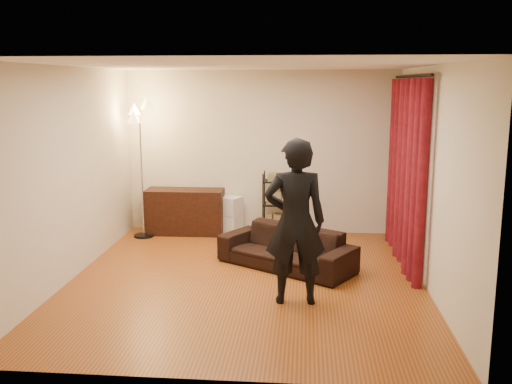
# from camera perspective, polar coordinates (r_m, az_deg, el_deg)

# --- Properties ---
(floor) EXTENTS (5.00, 5.00, 0.00)m
(floor) POSITION_cam_1_polar(r_m,az_deg,el_deg) (7.40, -0.99, -8.83)
(floor) COLOR #934B1D
(floor) RESTS_ON ground
(ceiling) EXTENTS (5.00, 5.00, 0.00)m
(ceiling) POSITION_cam_1_polar(r_m,az_deg,el_deg) (6.96, -1.06, 12.57)
(ceiling) COLOR white
(ceiling) RESTS_ON ground
(wall_back) EXTENTS (5.00, 0.00, 5.00)m
(wall_back) POSITION_cam_1_polar(r_m,az_deg,el_deg) (9.52, 0.57, 3.99)
(wall_back) COLOR beige
(wall_back) RESTS_ON ground
(wall_front) EXTENTS (5.00, 0.00, 5.00)m
(wall_front) POSITION_cam_1_polar(r_m,az_deg,el_deg) (4.63, -4.29, -3.49)
(wall_front) COLOR beige
(wall_front) RESTS_ON ground
(wall_left) EXTENTS (0.00, 5.00, 5.00)m
(wall_left) POSITION_cam_1_polar(r_m,az_deg,el_deg) (7.63, -18.09, 1.71)
(wall_left) COLOR beige
(wall_left) RESTS_ON ground
(wall_right) EXTENTS (0.00, 5.00, 5.00)m
(wall_right) POSITION_cam_1_polar(r_m,az_deg,el_deg) (7.18, 17.14, 1.22)
(wall_right) COLOR beige
(wall_right) RESTS_ON ground
(curtain_rod) EXTENTS (0.04, 2.65, 0.04)m
(curtain_rod) POSITION_cam_1_polar(r_m,az_deg,el_deg) (8.17, 15.29, 11.11)
(curtain_rod) COLOR black
(curtain_rod) RESTS_ON wall_right
(curtain) EXTENTS (0.22, 2.65, 2.55)m
(curtain) POSITION_cam_1_polar(r_m,az_deg,el_deg) (8.26, 14.70, 2.04)
(curtain) COLOR maroon
(curtain) RESTS_ON ground
(sofa) EXTENTS (1.98, 1.62, 0.55)m
(sofa) POSITION_cam_1_polar(r_m,az_deg,el_deg) (7.82, 3.06, -5.63)
(sofa) COLOR black
(sofa) RESTS_ON ground
(person) EXTENTS (0.73, 0.52, 1.91)m
(person) POSITION_cam_1_polar(r_m,az_deg,el_deg) (6.44, 3.94, -2.99)
(person) COLOR black
(person) RESTS_ON ground
(media_cabinet) EXTENTS (1.29, 0.50, 0.75)m
(media_cabinet) POSITION_cam_1_polar(r_m,az_deg,el_deg) (9.60, -7.10, -1.95)
(media_cabinet) COLOR black
(media_cabinet) RESTS_ON ground
(storage_boxes) EXTENTS (0.47, 0.43, 0.63)m
(storage_boxes) POSITION_cam_1_polar(r_m,az_deg,el_deg) (9.57, -2.70, -2.29)
(storage_boxes) COLOR silver
(storage_boxes) RESTS_ON ground
(wire_shelf) EXTENTS (0.56, 0.46, 1.06)m
(wire_shelf) POSITION_cam_1_polar(r_m,az_deg,el_deg) (9.35, 2.25, -1.24)
(wire_shelf) COLOR black
(wire_shelf) RESTS_ON ground
(floor_lamp) EXTENTS (0.51, 0.51, 2.20)m
(floor_lamp) POSITION_cam_1_polar(r_m,az_deg,el_deg) (9.37, -11.38, 2.11)
(floor_lamp) COLOR silver
(floor_lamp) RESTS_ON ground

